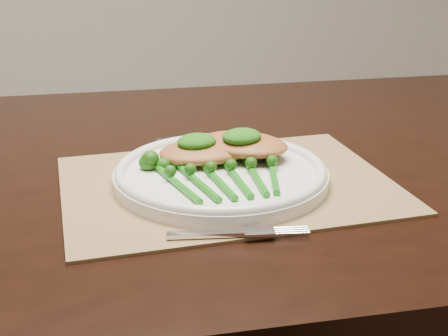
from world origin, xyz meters
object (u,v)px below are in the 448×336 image
object	(u,v)px
placemat	(228,184)
chicken_fillet_left	(206,151)
broccolini_bundle	(226,178)
dinner_plate	(221,173)

from	to	relation	value
placemat	chicken_fillet_left	bearing A→B (deg)	109.78
placemat	chicken_fillet_left	xyz separation A→B (m)	(-0.02, 0.05, 0.03)
placemat	broccolini_bundle	distance (m)	0.04
dinner_plate	broccolini_bundle	distance (m)	0.04
dinner_plate	broccolini_bundle	bearing A→B (deg)	-97.27
placemat	dinner_plate	xyz separation A→B (m)	(-0.01, 0.00, 0.02)
dinner_plate	chicken_fillet_left	distance (m)	0.05
placemat	dinner_plate	bearing A→B (deg)	151.79
placemat	broccolini_bundle	world-z (taller)	broccolini_bundle
chicken_fillet_left	broccolini_bundle	bearing A→B (deg)	-89.68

